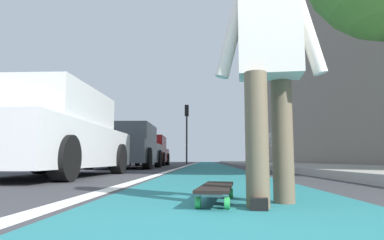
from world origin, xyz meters
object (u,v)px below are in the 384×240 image
traffic_light (187,123)px  skateboard (216,188)px  skater_person (269,59)px  parked_car_near (50,135)px  parked_car_far (149,151)px  parked_car_mid (127,147)px  pedestrian_distant (275,144)px

traffic_light → skateboard: bearing=-176.3°
skateboard → skater_person: skater_person is taller
parked_car_near → traffic_light: traffic_light is taller
skateboard → parked_car_far: bearing=11.1°
parked_car_near → parked_car_far: parked_car_far is taller
parked_car_mid → pedestrian_distant: pedestrian_distant is taller
skater_person → parked_car_near: size_ratio=0.39×
skater_person → pedestrian_distant: size_ratio=1.00×
parked_car_mid → pedestrian_distant: bearing=-65.9°
skater_person → traffic_light: bearing=4.6°
skater_person → traffic_light: size_ratio=0.39×
parked_car_far → pedestrian_distant: pedestrian_distant is taller
parked_car_mid → traffic_light: bearing=-6.3°
parked_car_near → parked_car_mid: bearing=0.5°
parked_car_mid → parked_car_far: 5.65m
skateboard → skater_person: (-0.15, -0.35, 0.84)m
pedestrian_distant → parked_car_far: bearing=61.4°
parked_car_far → pedestrian_distant: bearing=-118.6°
parked_car_near → traffic_light: 18.53m
parked_car_far → pedestrian_distant: 6.56m
pedestrian_distant → skater_person: bearing=168.4°
parked_car_far → skater_person: bearing=-167.7°
parked_car_mid → parked_car_near: bearing=-179.5°
parked_car_far → traffic_light: (6.71, -1.55, 2.18)m
parked_car_far → traffic_light: size_ratio=1.02×
skateboard → parked_car_mid: bearing=16.5°
parked_car_near → parked_car_far: size_ratio=1.00×
skater_person → parked_car_near: skater_person is taller
skateboard → parked_car_near: size_ratio=0.20×
skater_person → parked_car_mid: (9.51, 3.12, -0.22)m
parked_car_far → traffic_light: 7.22m
skateboard → skater_person: bearing=-113.3°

